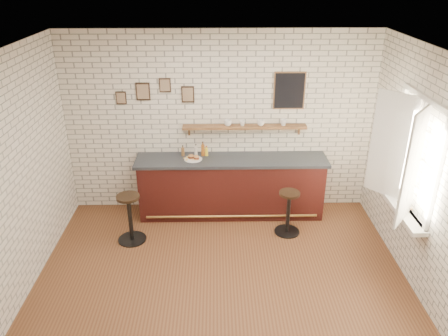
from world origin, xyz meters
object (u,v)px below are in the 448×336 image
(bitters_bottle_brown, at_px, (183,152))
(bitters_bottle_amber, at_px, (203,150))
(bitters_bottle_white, at_px, (196,151))
(condiment_bottle_yellow, at_px, (206,152))
(ciabatta_sandwich, at_px, (194,157))
(book_lower, at_px, (399,205))
(sandwich_plate, at_px, (193,159))
(shelf_cup_c, at_px, (261,123))
(bar_stool_right, at_px, (288,211))
(shelf_cup_b, at_px, (242,123))
(bar_stool_left, at_px, (130,217))
(book_upper, at_px, (399,203))
(shelf_cup_d, at_px, (283,122))
(shelf_cup_a, at_px, (228,123))
(bar_counter, at_px, (231,186))

(bitters_bottle_brown, bearing_deg, bitters_bottle_amber, 0.00)
(bitters_bottle_white, xyz_separation_m, condiment_bottle_yellow, (0.17, -0.00, -0.01))
(ciabatta_sandwich, bearing_deg, bitters_bottle_amber, 46.84)
(book_lower, bearing_deg, sandwich_plate, 154.50)
(bitters_bottle_brown, height_order, bitters_bottle_white, bitters_bottle_white)
(bitters_bottle_brown, relative_size, shelf_cup_c, 1.51)
(bar_stool_right, relative_size, shelf_cup_b, 7.79)
(bar_stool_left, xyz_separation_m, book_upper, (3.75, -0.63, 0.55))
(shelf_cup_d, bearing_deg, shelf_cup_b, 176.03)
(bar_stool_right, bearing_deg, bitters_bottle_brown, 155.73)
(bitters_bottle_white, relative_size, shelf_cup_a, 1.59)
(bitters_bottle_brown, height_order, condiment_bottle_yellow, bitters_bottle_brown)
(condiment_bottle_yellow, bearing_deg, bar_stool_right, -30.43)
(bitters_bottle_amber, bearing_deg, shelf_cup_d, 2.87)
(bitters_bottle_amber, xyz_separation_m, shelf_cup_d, (1.30, 0.07, 0.44))
(bitters_bottle_white, height_order, bar_stool_right, bitters_bottle_white)
(shelf_cup_d, bearing_deg, bitters_bottle_white, 178.67)
(book_lower, bearing_deg, bar_stool_left, 171.30)
(bar_counter, xyz_separation_m, condiment_bottle_yellow, (-0.41, 0.14, 0.57))
(bar_stool_right, height_order, shelf_cup_d, shelf_cup_d)
(sandwich_plate, distance_m, bitters_bottle_white, 0.18)
(bitters_bottle_white, bearing_deg, book_upper, -29.10)
(sandwich_plate, relative_size, shelf_cup_a, 2.22)
(shelf_cup_d, bearing_deg, shelf_cup_c, 176.03)
(shelf_cup_b, distance_m, shelf_cup_c, 0.30)
(ciabatta_sandwich, distance_m, shelf_cup_c, 1.21)
(shelf_cup_d, bearing_deg, book_lower, -54.22)
(shelf_cup_b, bearing_deg, book_lower, -93.62)
(bitters_bottle_brown, relative_size, condiment_bottle_yellow, 1.08)
(shelf_cup_b, bearing_deg, ciabatta_sandwich, 140.93)
(bar_stool_right, bearing_deg, bar_counter, 144.79)
(ciabatta_sandwich, xyz_separation_m, shelf_cup_c, (1.08, 0.22, 0.49))
(shelf_cup_c, bearing_deg, bitters_bottle_white, 84.63)
(bitters_bottle_amber, bearing_deg, bitters_bottle_brown, 180.00)
(book_upper, bearing_deg, ciabatta_sandwich, 172.92)
(bitters_bottle_brown, height_order, shelf_cup_c, shelf_cup_c)
(shelf_cup_c, bearing_deg, shelf_cup_a, 81.07)
(ciabatta_sandwich, relative_size, bar_stool_left, 0.26)
(bitters_bottle_amber, xyz_separation_m, book_upper, (2.66, -1.54, -0.15))
(shelf_cup_a, distance_m, shelf_cup_d, 0.90)
(sandwich_plate, height_order, book_upper, sandwich_plate)
(bar_stool_right, relative_size, book_lower, 3.17)
(shelf_cup_d, relative_size, book_upper, 0.45)
(bitters_bottle_white, xyz_separation_m, book_lower, (2.77, -1.56, -0.15))
(condiment_bottle_yellow, height_order, book_lower, condiment_bottle_yellow)
(bar_counter, bearing_deg, bar_stool_left, -153.32)
(bar_stool_left, height_order, shelf_cup_b, shelf_cup_b)
(bar_stool_left, bearing_deg, book_lower, -9.81)
(bitters_bottle_amber, bearing_deg, bar_stool_left, -139.96)
(shelf_cup_c, bearing_deg, book_upper, -141.99)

